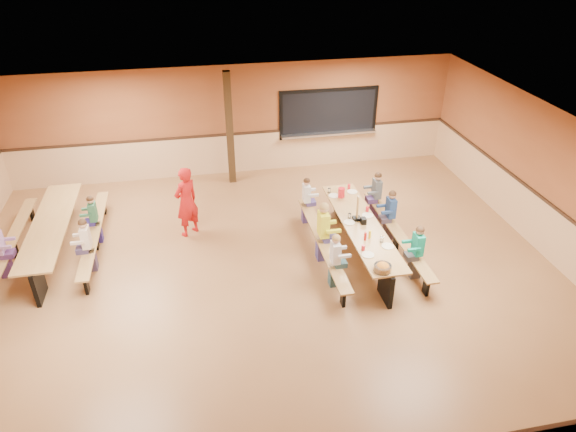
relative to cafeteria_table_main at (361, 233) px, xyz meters
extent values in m
plane|color=brown|center=(-2.12, -0.42, -0.53)|extent=(12.00, 12.00, 0.00)
cube|color=brown|center=(-2.12, 4.58, 0.97)|extent=(12.00, 0.04, 3.00)
cube|color=brown|center=(3.88, -0.42, 0.97)|extent=(0.04, 10.00, 3.00)
cube|color=white|center=(-2.12, -0.42, 2.47)|extent=(12.00, 10.00, 0.04)
cube|color=black|center=(0.48, 4.55, 1.02)|extent=(2.60, 0.06, 1.20)
cube|color=silver|center=(0.48, 4.46, 0.45)|extent=(2.70, 0.28, 0.06)
cube|color=black|center=(-2.32, 3.98, 0.97)|extent=(0.18, 0.18, 3.00)
cube|color=#A17640|center=(0.00, 0.00, 0.19)|extent=(0.75, 3.60, 0.04)
cube|color=black|center=(0.00, -1.55, -0.18)|extent=(0.08, 0.60, 0.70)
cube|color=black|center=(0.00, 1.55, -0.18)|extent=(0.08, 0.60, 0.70)
cube|color=#A17640|center=(-0.83, 0.00, -0.09)|extent=(0.26, 3.60, 0.04)
cube|color=black|center=(-0.83, 0.00, -0.32)|extent=(0.06, 0.18, 0.41)
cube|color=#A17640|center=(0.82, 0.00, -0.09)|extent=(0.26, 3.60, 0.04)
cube|color=black|center=(0.82, 0.00, -0.32)|extent=(0.06, 0.18, 0.41)
cube|color=#A17640|center=(-6.38, 1.30, 0.19)|extent=(0.75, 3.60, 0.04)
cube|color=black|center=(-6.38, -0.25, -0.18)|extent=(0.08, 0.60, 0.70)
cube|color=black|center=(-6.38, 2.85, -0.18)|extent=(0.08, 0.60, 0.70)
cube|color=#A17640|center=(-7.20, 1.30, -0.09)|extent=(0.26, 3.60, 0.04)
cube|color=black|center=(-7.20, 1.30, -0.32)|extent=(0.06, 0.18, 0.41)
cube|color=#A17640|center=(-5.55, 1.30, -0.09)|extent=(0.26, 3.60, 0.04)
cube|color=black|center=(-5.55, 1.30, -0.32)|extent=(0.06, 0.18, 0.41)
imported|color=red|center=(-3.55, 1.52, 0.30)|extent=(0.72, 0.68, 1.65)
cylinder|color=red|center=(-0.08, 1.23, 0.32)|extent=(0.16, 0.16, 0.22)
cube|color=black|center=(0.04, 0.01, 0.28)|extent=(0.10, 0.14, 0.13)
cylinder|color=yellow|center=(-0.01, -0.54, 0.30)|extent=(0.06, 0.06, 0.17)
cylinder|color=#B2140F|center=(-0.12, -0.59, 0.30)|extent=(0.06, 0.06, 0.17)
cube|color=black|center=(-0.05, 0.19, 0.24)|extent=(0.16, 0.16, 0.06)
cube|color=#A17640|center=(-0.05, 0.19, 0.52)|extent=(0.02, 0.09, 0.50)
camera|label=1|loc=(-3.26, -8.63, 5.80)|focal=32.00mm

